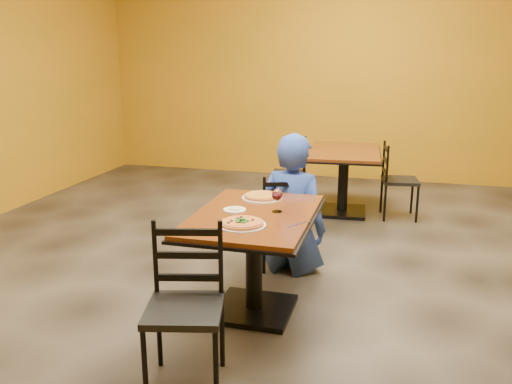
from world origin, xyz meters
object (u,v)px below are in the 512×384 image
(chair_second_left, at_px, (289,174))
(plate_far, at_px, (262,198))
(plate_main, at_px, (242,225))
(chair_main_near, at_px, (184,311))
(wine_glass, at_px, (277,199))
(chair_main_far, at_px, (283,220))
(chair_second_right, at_px, (400,181))
(table_main, at_px, (254,240))
(pizza_main, at_px, (242,223))
(side_plate, at_px, (235,210))
(pizza_far, at_px, (262,196))
(diner, at_px, (293,202))
(table_second, at_px, (344,167))

(chair_second_left, height_order, plate_far, chair_second_left)
(plate_main, bearing_deg, chair_main_near, -101.57)
(plate_far, relative_size, wine_glass, 1.72)
(plate_main, bearing_deg, chair_second_left, 95.62)
(chair_main_far, xyz_separation_m, chair_second_right, (0.98, 1.73, 0.00))
(table_main, relative_size, pizza_main, 4.33)
(plate_far, height_order, side_plate, same)
(chair_main_far, height_order, pizza_far, chair_main_far)
(diner, relative_size, side_plate, 7.47)
(chair_second_right, bearing_deg, side_plate, 147.84)
(pizza_far, distance_m, wine_glass, 0.37)
(chair_main_near, xyz_separation_m, chair_second_right, (1.13, 3.58, -0.03))
(chair_second_left, xyz_separation_m, side_plate, (0.14, -2.60, 0.32))
(plate_main, height_order, wine_glass, wine_glass)
(chair_main_far, relative_size, chair_second_left, 0.98)
(table_second, relative_size, diner, 1.06)
(chair_second_right, bearing_deg, table_main, 150.90)
(table_main, bearing_deg, chair_second_right, 69.44)
(plate_main, xyz_separation_m, side_plate, (-0.15, 0.31, 0.00))
(side_plate, relative_size, wine_glass, 0.89)
(pizza_main, relative_size, plate_far, 0.92)
(chair_second_left, bearing_deg, wine_glass, 1.19)
(table_second, height_order, chair_main_far, chair_main_far)
(wine_glass, bearing_deg, table_main, -150.69)
(chair_main_far, xyz_separation_m, wine_glass, (0.14, -0.83, 0.42))
(chair_main_near, distance_m, chair_second_right, 3.75)
(chair_main_near, height_order, wine_glass, wine_glass)
(chair_second_right, height_order, pizza_far, chair_second_right)
(plate_far, xyz_separation_m, pizza_far, (0.00, 0.00, 0.02))
(diner, distance_m, plate_main, 1.17)
(table_second, distance_m, chair_main_far, 1.76)
(table_main, distance_m, wine_glass, 0.33)
(chair_second_left, distance_m, diner, 1.82)
(table_main, bearing_deg, pizza_far, 96.27)
(diner, xyz_separation_m, side_plate, (-0.25, -0.84, 0.16))
(table_second, distance_m, chair_second_left, 0.65)
(chair_second_left, bearing_deg, table_second, 81.53)
(table_second, relative_size, chair_main_near, 1.37)
(plate_far, xyz_separation_m, wine_glass, (0.19, -0.31, 0.08))
(chair_second_left, bearing_deg, pizza_far, -2.20)
(chair_main_near, height_order, diner, diner)
(chair_main_near, relative_size, diner, 0.77)
(table_main, xyz_separation_m, chair_second_left, (-0.29, 2.64, -0.13))
(chair_main_far, height_order, diner, diner)
(chair_second_left, distance_m, plate_far, 2.28)
(chair_main_near, relative_size, plate_far, 2.97)
(chair_main_near, relative_size, chair_second_right, 1.07)
(diner, height_order, plate_main, diner)
(chair_main_far, distance_m, plate_far, 0.62)
(chair_second_right, xyz_separation_m, diner, (-0.88, -1.77, 0.17))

